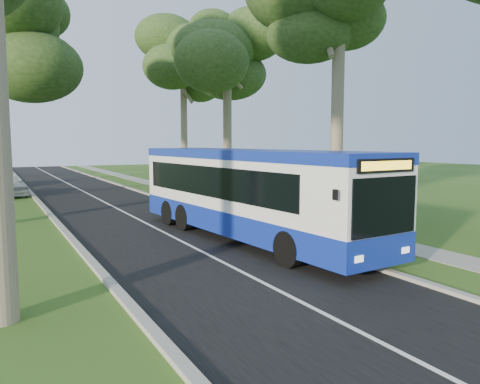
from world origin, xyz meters
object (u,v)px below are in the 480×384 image
object	(u,v)px
litter_bin	(232,207)
car_silver	(2,177)
bus	(248,194)
bus_shelter	(300,187)
car_white	(6,185)
bus_stop_sign	(335,201)

from	to	relation	value
litter_bin	car_silver	xyz separation A→B (m)	(-9.65, 22.22, 0.32)
bus	bus_shelter	xyz separation A→B (m)	(2.89, 0.76, 0.06)
bus	bus_shelter	bearing A→B (deg)	10.34
bus	car_white	distance (m)	21.22
bus	car_white	world-z (taller)	bus
bus	car_silver	xyz separation A→B (m)	(-7.42, 27.76, -0.99)
bus	bus_stop_sign	size ratio (longest dim) A/B	4.57
car_silver	car_white	bearing A→B (deg)	-99.61
bus	car_silver	bearing A→B (deg)	100.49
bus	bus_shelter	distance (m)	2.99
bus	bus_stop_sign	xyz separation A→B (m)	(1.50, -3.11, -0.00)
car_white	bus	bearing A→B (deg)	-85.50
bus_stop_sign	litter_bin	distance (m)	8.77
bus_stop_sign	bus_shelter	size ratio (longest dim) A/B	0.90
bus	car_silver	size ratio (longest dim) A/B	2.83
bus_shelter	litter_bin	bearing A→B (deg)	91.28
bus_shelter	car_silver	bearing A→B (deg)	104.34
litter_bin	car_silver	world-z (taller)	car_silver
bus_shelter	bus_stop_sign	bearing A→B (deg)	-116.28
bus	bus_stop_sign	bearing A→B (deg)	-68.73
litter_bin	car_white	size ratio (longest dim) A/B	0.19
bus_shelter	car_silver	distance (m)	28.91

